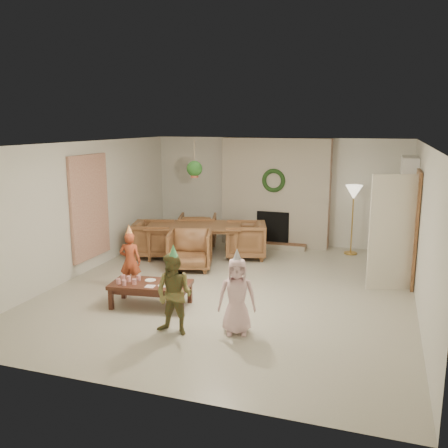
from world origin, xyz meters
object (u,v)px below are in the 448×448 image
at_px(dining_chair_near, 190,250).
at_px(child_pink, 237,296).
at_px(dining_chair_left, 154,239).
at_px(coffee_table_top, 151,285).
at_px(dining_chair_right, 245,240).
at_px(child_red, 130,261).
at_px(dining_table, 194,241).
at_px(dining_chair_far, 198,231).
at_px(child_plaid, 174,294).

height_order(dining_chair_near, child_pink, child_pink).
relative_size(dining_chair_left, coffee_table_top, 0.69).
bearing_deg(child_pink, coffee_table_top, 143.80).
xyz_separation_m(dining_chair_right, child_red, (-1.30, -2.62, 0.13)).
height_order(dining_chair_near, dining_chair_left, same).
relative_size(dining_table, dining_chair_far, 2.34).
bearing_deg(dining_chair_far, child_red, 73.56).
bearing_deg(child_pink, child_red, 136.54).
relative_size(dining_chair_near, coffee_table_top, 0.69).
xyz_separation_m(coffee_table_top, child_pink, (1.57, -0.54, 0.18)).
distance_m(dining_chair_far, dining_chair_right, 1.40).
bearing_deg(child_plaid, dining_chair_far, 112.34).
bearing_deg(child_red, dining_chair_near, -120.57).
relative_size(dining_table, child_pink, 1.87).
distance_m(child_plaid, child_pink, 0.85).
relative_size(dining_table, coffee_table_top, 1.61).
height_order(coffee_table_top, child_pink, child_pink).
height_order(dining_chair_right, child_plaid, child_plaid).
distance_m(dining_chair_near, child_red, 1.56).
height_order(dining_table, dining_chair_right, dining_chair_right).
xyz_separation_m(dining_chair_left, coffee_table_top, (1.26, -2.62, -0.03)).
distance_m(dining_chair_far, coffee_table_top, 3.77).
bearing_deg(dining_chair_right, dining_chair_left, -90.00).
bearing_deg(dining_chair_near, child_plaid, -88.06).
bearing_deg(dining_chair_far, child_plaid, 91.22).
relative_size(dining_chair_far, dining_chair_left, 1.00).
xyz_separation_m(dining_chair_left, child_red, (0.59, -2.06, 0.13)).
bearing_deg(dining_table, coffee_table_top, -98.07).
relative_size(dining_chair_left, child_pink, 0.80).
distance_m(dining_chair_near, dining_chair_left, 1.24).
height_order(dining_chair_near, child_red, child_red).
bearing_deg(child_red, coffee_table_top, 128.10).
bearing_deg(dining_chair_far, dining_table, 90.00).
height_order(dining_table, coffee_table_top, dining_table).
bearing_deg(child_pink, dining_chair_far, 100.44).
xyz_separation_m(dining_chair_near, dining_chair_far, (-0.49, 1.68, 0.00)).
bearing_deg(dining_chair_right, dining_table, -90.00).
relative_size(child_plaid, child_pink, 1.06).
bearing_deg(coffee_table_top, child_red, 132.32).
height_order(dining_chair_far, child_pink, child_pink).
distance_m(coffee_table_top, child_red, 0.89).
xyz_separation_m(dining_chair_near, coffee_table_top, (0.17, -2.03, -0.03)).
bearing_deg(dining_chair_near, child_pink, -72.21).
relative_size(coffee_table_top, child_plaid, 1.10).
xyz_separation_m(dining_chair_far, dining_chair_right, (1.30, -0.53, 0.00)).
bearing_deg(dining_chair_far, dining_chair_near, 90.00).
bearing_deg(dining_chair_right, dining_chair_far, -128.66).
bearing_deg(dining_chair_right, child_red, -42.79).
relative_size(coffee_table_top, child_pink, 1.16).
bearing_deg(dining_chair_left, child_red, 179.59).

